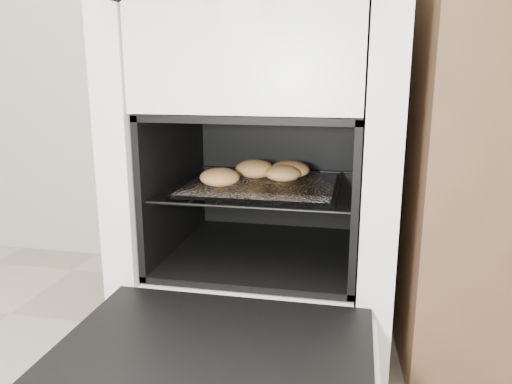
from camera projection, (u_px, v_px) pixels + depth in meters
The scene contains 5 objects.
stove at pixel (268, 159), 1.33m from camera, with size 0.64×0.71×0.98m.
oven_door at pixel (212, 360), 0.88m from camera, with size 0.58×0.45×0.04m.
oven_rack at pixel (263, 186), 1.27m from camera, with size 0.47×0.45×0.01m.
foil_sheet at pixel (261, 185), 1.25m from camera, with size 0.36×0.32×0.01m, color white.
baked_rolls at pixel (263, 172), 1.29m from camera, with size 0.30×0.27×0.05m.
Camera 1 is at (0.33, -0.15, 0.71)m, focal length 35.00 mm.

